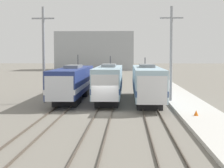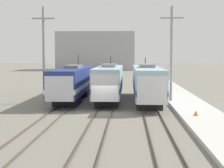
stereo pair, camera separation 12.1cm
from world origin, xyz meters
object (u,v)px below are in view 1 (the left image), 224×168
at_px(catenary_tower_right, 171,53).
at_px(traffic_cone, 196,113).
at_px(locomotive_center, 109,82).
at_px(locomotive_far_left, 73,82).
at_px(locomotive_far_right, 147,83).
at_px(catenary_tower_left, 44,53).

height_order(catenary_tower_right, traffic_cone, catenary_tower_right).
xyz_separation_m(locomotive_center, catenary_tower_right, (7.00, -1.34, 3.40)).
xyz_separation_m(catenary_tower_right, traffic_cone, (0.94, -10.36, -5.09)).
height_order(locomotive_far_left, catenary_tower_right, catenary_tower_right).
distance_m(locomotive_center, catenary_tower_right, 7.89).
bearing_deg(locomotive_far_right, locomotive_far_left, 166.47).
relative_size(locomotive_center, locomotive_far_right, 0.86).
bearing_deg(catenary_tower_left, catenary_tower_right, 0.00).
xyz_separation_m(catenary_tower_left, catenary_tower_right, (14.26, 0.00, 0.00)).
xyz_separation_m(locomotive_center, locomotive_far_right, (4.37, -0.74, 0.00)).
bearing_deg(traffic_cone, locomotive_center, 124.15).
relative_size(catenary_tower_right, traffic_cone, 23.08).
distance_m(locomotive_far_right, catenary_tower_left, 12.14).
relative_size(locomotive_far_left, traffic_cone, 41.72).
distance_m(locomotive_far_left, catenary_tower_left, 5.27).
bearing_deg(traffic_cone, catenary_tower_left, 145.73).
xyz_separation_m(locomotive_far_left, locomotive_center, (4.37, -1.36, 0.08)).
relative_size(locomotive_center, catenary_tower_left, 1.54).
height_order(catenary_tower_left, catenary_tower_right, same).
height_order(locomotive_far_left, traffic_cone, locomotive_far_left).
distance_m(catenary_tower_left, traffic_cone, 19.09).
bearing_deg(catenary_tower_left, traffic_cone, -34.27).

